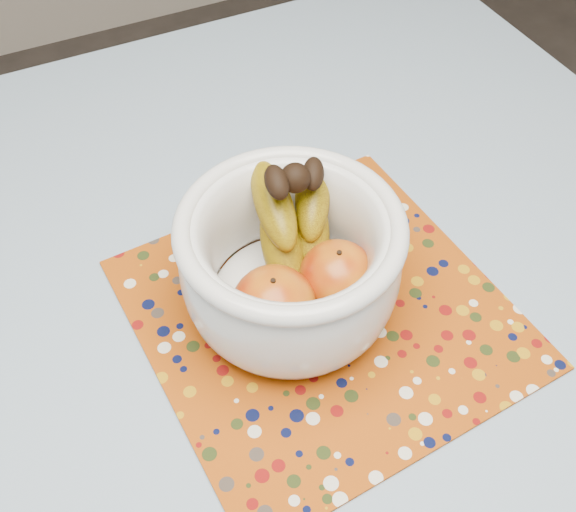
% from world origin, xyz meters
% --- Properties ---
extents(table, '(1.20, 1.20, 0.75)m').
position_xyz_m(table, '(0.00, 0.00, 0.67)').
color(table, brown).
rests_on(table, ground).
extents(tablecloth, '(1.32, 1.32, 0.01)m').
position_xyz_m(tablecloth, '(0.00, 0.00, 0.76)').
color(tablecloth, slate).
rests_on(tablecloth, table).
extents(placemat, '(0.39, 0.39, 0.00)m').
position_xyz_m(placemat, '(0.12, 0.07, 0.76)').
color(placemat, '#943C08').
rests_on(placemat, tablecloth).
extents(fruit_bowl, '(0.23, 0.23, 0.17)m').
position_xyz_m(fruit_bowl, '(0.10, 0.10, 0.84)').
color(fruit_bowl, silver).
rests_on(fruit_bowl, placemat).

